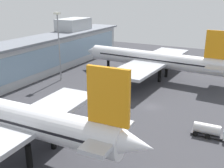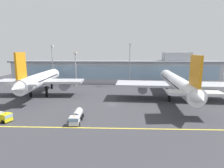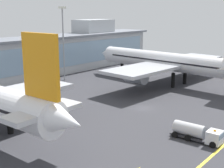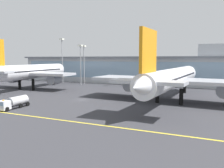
# 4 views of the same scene
# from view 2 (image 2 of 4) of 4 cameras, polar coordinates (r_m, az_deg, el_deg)

# --- Properties ---
(ground_plane) EXTENTS (180.00, 180.00, 0.00)m
(ground_plane) POSITION_cam_2_polar(r_m,az_deg,el_deg) (72.12, 0.19, -6.15)
(ground_plane) COLOR #38383D
(taxiway_centreline_stripe) EXTENTS (144.00, 0.50, 0.01)m
(taxiway_centreline_stripe) POSITION_cam_2_polar(r_m,az_deg,el_deg) (51.38, -0.70, -13.01)
(taxiway_centreline_stripe) COLOR yellow
(taxiway_centreline_stripe) RESTS_ON ground
(terminal_building) EXTENTS (128.84, 14.00, 18.79)m
(terminal_building) POSITION_cam_2_polar(r_m,az_deg,el_deg) (119.57, 1.83, 3.88)
(terminal_building) COLOR #ADB2B7
(terminal_building) RESTS_ON ground
(airliner_near_left) EXTENTS (37.59, 48.70, 19.38)m
(airliner_near_left) POSITION_cam_2_polar(r_m,az_deg,el_deg) (90.55, -20.54, 1.14)
(airliner_near_left) COLOR black
(airliner_near_left) RESTS_ON ground
(airliner_near_right) EXTENTS (49.54, 59.99, 18.74)m
(airliner_near_right) POSITION_cam_2_polar(r_m,az_deg,el_deg) (81.92, 18.71, 0.18)
(airliner_near_right) COLOR black
(airliner_near_right) RESTS_ON ground
(fuel_tanker_truck) EXTENTS (3.14, 9.12, 2.90)m
(fuel_tanker_truck) POSITION_cam_2_polar(r_m,az_deg,el_deg) (56.13, -10.52, -9.50)
(fuel_tanker_truck) COLOR black
(fuel_tanker_truck) RESTS_ON ground
(apron_light_mast_west) EXTENTS (1.80, 1.80, 18.98)m
(apron_light_mast_west) POSITION_cam_2_polar(r_m,az_deg,el_deg) (111.18, -10.75, 6.13)
(apron_light_mast_west) COLOR gray
(apron_light_mast_west) RESTS_ON ground
(apron_light_mast_centre) EXTENTS (1.80, 1.80, 22.82)m
(apron_light_mast_centre) POSITION_cam_2_polar(r_m,az_deg,el_deg) (115.76, -17.31, 7.07)
(apron_light_mast_centre) COLOR gray
(apron_light_mast_centre) RESTS_ON ground
(apron_light_mast_east) EXTENTS (1.80, 1.80, 23.70)m
(apron_light_mast_east) POSITION_cam_2_polar(r_m,az_deg,el_deg) (106.61, 5.32, 7.53)
(apron_light_mast_east) COLOR gray
(apron_light_mast_east) RESTS_ON ground
(apron_light_mast_far_east) EXTENTS (1.80, 1.80, 19.06)m
(apron_light_mast_far_east) POSITION_cam_2_polar(r_m,az_deg,el_deg) (106.75, -10.87, 5.99)
(apron_light_mast_far_east) COLOR gray
(apron_light_mast_far_east) RESTS_ON ground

